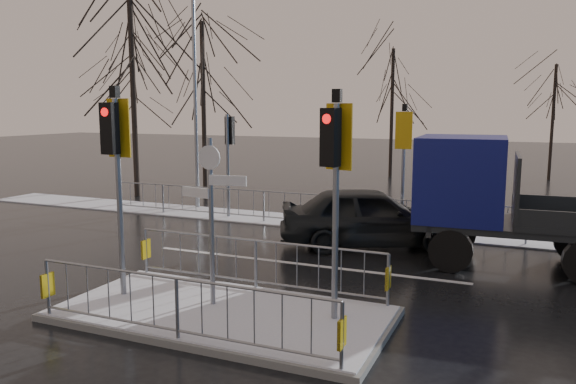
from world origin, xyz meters
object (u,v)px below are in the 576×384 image
at_px(flatbed_truck, 502,198).
at_px(street_lamp_left, 197,88).
at_px(traffic_island, 221,296).
at_px(car_far_lane, 370,217).

distance_m(flatbed_truck, street_lamp_left, 11.84).
relative_size(traffic_island, car_far_lane, 1.24).
relative_size(traffic_island, flatbed_truck, 0.89).
bearing_deg(street_lamp_left, traffic_island, -55.93).
xyz_separation_m(car_far_lane, flatbed_truck, (3.35, -0.52, 0.80)).
xyz_separation_m(traffic_island, street_lamp_left, (-6.42, 9.49, 4.10)).
bearing_deg(flatbed_truck, car_far_lane, 171.18).
bearing_deg(traffic_island, car_far_lane, 80.19).
relative_size(traffic_island, street_lamp_left, 0.73).
xyz_separation_m(car_far_lane, street_lamp_left, (-7.49, 3.30, 3.66)).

